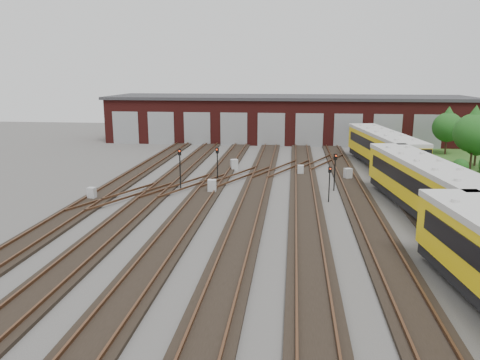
# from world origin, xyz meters

# --- Properties ---
(ground) EXTENTS (120.00, 120.00, 0.00)m
(ground) POSITION_xyz_m (0.00, 0.00, 0.00)
(ground) COLOR #403D3B
(ground) RESTS_ON ground
(track_network) EXTENTS (30.40, 70.00, 0.33)m
(track_network) POSITION_xyz_m (-0.17, 0.59, 0.11)
(track_network) COLOR black
(track_network) RESTS_ON ground
(maintenance_shed) EXTENTS (51.00, 12.50, 6.35)m
(maintenance_shed) POSITION_xyz_m (-0.01, 39.97, 3.20)
(maintenance_shed) COLOR #4A1412
(maintenance_shed) RESTS_ON ground
(metro_train) EXTENTS (5.15, 48.83, 3.43)m
(metro_train) POSITION_xyz_m (10.00, 4.09, 2.09)
(metro_train) COLOR black
(metro_train) RESTS_ON ground
(signal_mast_0) EXTENTS (0.28, 0.27, 2.97)m
(signal_mast_0) POSITION_xyz_m (-5.84, 13.18, 1.91)
(signal_mast_0) COLOR black
(signal_mast_0) RESTS_ON ground
(signal_mast_1) EXTENTS (0.29, 0.27, 3.43)m
(signal_mast_1) POSITION_xyz_m (-8.37, 9.36, 2.18)
(signal_mast_1) COLOR black
(signal_mast_1) RESTS_ON ground
(signal_mast_2) EXTENTS (0.30, 0.28, 3.11)m
(signal_mast_2) POSITION_xyz_m (4.42, 10.31, 2.00)
(signal_mast_2) COLOR black
(signal_mast_2) RESTS_ON ground
(signal_mast_3) EXTENTS (0.25, 0.24, 2.72)m
(signal_mast_3) POSITION_xyz_m (3.74, 6.71, 1.74)
(signal_mast_3) COLOR black
(signal_mast_3) RESTS_ON ground
(relay_cabinet_0) EXTENTS (0.63, 0.54, 0.98)m
(relay_cabinet_0) POSITION_xyz_m (-14.34, 5.24, 0.49)
(relay_cabinet_0) COLOR #B2B4B7
(relay_cabinet_0) RESTS_ON ground
(relay_cabinet_1) EXTENTS (0.83, 0.76, 1.12)m
(relay_cabinet_1) POSITION_xyz_m (-4.86, 17.61, 0.56)
(relay_cabinet_1) COLOR #B2B4B7
(relay_cabinet_1) RESTS_ON ground
(relay_cabinet_2) EXTENTS (0.72, 0.62, 1.13)m
(relay_cabinet_2) POSITION_xyz_m (-5.50, 8.34, 0.56)
(relay_cabinet_2) COLOR #B2B4B7
(relay_cabinet_2) RESTS_ON ground
(relay_cabinet_3) EXTENTS (0.59, 0.49, 0.97)m
(relay_cabinet_3) POSITION_xyz_m (1.73, 16.10, 0.48)
(relay_cabinet_3) COLOR #B2B4B7
(relay_cabinet_3) RESTS_ON ground
(relay_cabinet_4) EXTENTS (0.80, 0.74, 1.07)m
(relay_cabinet_4) POSITION_xyz_m (6.01, 14.58, 0.53)
(relay_cabinet_4) COLOR #B2B4B7
(relay_cabinet_4) RESTS_ON ground
(tree_0) EXTENTS (3.48, 3.48, 5.76)m
(tree_0) POSITION_xyz_m (19.07, 29.71, 3.70)
(tree_0) COLOR #352318
(tree_0) RESTS_ON ground
(tree_1) EXTENTS (2.56, 2.56, 4.23)m
(tree_1) POSITION_xyz_m (19.92, 22.63, 2.72)
(tree_1) COLOR #352318
(tree_1) RESTS_ON ground
(tree_2) EXTENTS (3.92, 3.92, 6.49)m
(tree_2) POSITION_xyz_m (18.83, 20.78, 4.17)
(tree_2) COLOR #352318
(tree_2) RESTS_ON ground
(bush_1) EXTENTS (1.57, 1.57, 1.57)m
(bush_1) POSITION_xyz_m (17.38, 19.31, 0.79)
(bush_1) COLOR #164C15
(bush_1) RESTS_ON ground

